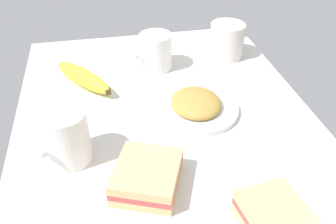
{
  "coord_description": "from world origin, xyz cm",
  "views": [
    {
      "loc": [
        -60.37,
        11.82,
        50.14
      ],
      "look_at": [
        0.0,
        0.0,
        5.0
      ],
      "focal_mm": 39.61,
      "sensor_mm": 36.0,
      "label": 1
    }
  ],
  "objects_px": {
    "coffee_mug_spare": "(155,51)",
    "sandwich_main": "(147,176)",
    "banana": "(83,77)",
    "plate_of_food": "(196,105)",
    "coffee_mug_black": "(66,136)",
    "sandwich_side": "(274,216)",
    "coffee_mug_milky": "(227,40)"
  },
  "relations": [
    {
      "from": "banana",
      "to": "coffee_mug_black",
      "type": "bearing_deg",
      "value": 173.77
    },
    {
      "from": "plate_of_food",
      "to": "coffee_mug_black",
      "type": "relative_size",
      "value": 1.79
    },
    {
      "from": "coffee_mug_black",
      "to": "sandwich_side",
      "type": "distance_m",
      "value": 0.38
    },
    {
      "from": "coffee_mug_black",
      "to": "coffee_mug_spare",
      "type": "relative_size",
      "value": 0.98
    },
    {
      "from": "coffee_mug_black",
      "to": "coffee_mug_spare",
      "type": "bearing_deg",
      "value": -34.55
    },
    {
      "from": "coffee_mug_milky",
      "to": "banana",
      "type": "distance_m",
      "value": 0.39
    },
    {
      "from": "plate_of_food",
      "to": "coffee_mug_black",
      "type": "bearing_deg",
      "value": 110.9
    },
    {
      "from": "coffee_mug_milky",
      "to": "sandwich_main",
      "type": "bearing_deg",
      "value": 146.78
    },
    {
      "from": "plate_of_food",
      "to": "coffee_mug_black",
      "type": "height_order",
      "value": "coffee_mug_black"
    },
    {
      "from": "sandwich_main",
      "to": "coffee_mug_spare",
      "type": "bearing_deg",
      "value": -11.52
    },
    {
      "from": "plate_of_food",
      "to": "sandwich_main",
      "type": "height_order",
      "value": "sandwich_main"
    },
    {
      "from": "plate_of_food",
      "to": "sandwich_main",
      "type": "xyz_separation_m",
      "value": [
        -0.2,
        0.14,
        0.01
      ]
    },
    {
      "from": "coffee_mug_black",
      "to": "plate_of_food",
      "type": "bearing_deg",
      "value": -69.1
    },
    {
      "from": "banana",
      "to": "coffee_mug_spare",
      "type": "bearing_deg",
      "value": -74.41
    },
    {
      "from": "coffee_mug_milky",
      "to": "sandwich_side",
      "type": "bearing_deg",
      "value": 169.13
    },
    {
      "from": "plate_of_food",
      "to": "banana",
      "type": "xyz_separation_m",
      "value": [
        0.16,
        0.24,
        0.01
      ]
    },
    {
      "from": "sandwich_side",
      "to": "coffee_mug_black",
      "type": "bearing_deg",
      "value": 55.29
    },
    {
      "from": "coffee_mug_spare",
      "to": "sandwich_main",
      "type": "height_order",
      "value": "coffee_mug_spare"
    },
    {
      "from": "sandwich_main",
      "to": "banana",
      "type": "bearing_deg",
      "value": 16.27
    },
    {
      "from": "coffee_mug_spare",
      "to": "banana",
      "type": "distance_m",
      "value": 0.19
    },
    {
      "from": "coffee_mug_milky",
      "to": "sandwich_main",
      "type": "distance_m",
      "value": 0.52
    },
    {
      "from": "plate_of_food",
      "to": "sandwich_main",
      "type": "relative_size",
      "value": 1.27
    },
    {
      "from": "coffee_mug_black",
      "to": "coffee_mug_spare",
      "type": "xyz_separation_m",
      "value": [
        0.31,
        -0.21,
        -0.01
      ]
    },
    {
      "from": "coffee_mug_spare",
      "to": "sandwich_side",
      "type": "distance_m",
      "value": 0.53
    },
    {
      "from": "coffee_mug_spare",
      "to": "plate_of_food",
      "type": "bearing_deg",
      "value": -165.51
    },
    {
      "from": "coffee_mug_milky",
      "to": "sandwich_side",
      "type": "distance_m",
      "value": 0.56
    },
    {
      "from": "coffee_mug_milky",
      "to": "coffee_mug_spare",
      "type": "bearing_deg",
      "value": 97.2
    },
    {
      "from": "plate_of_food",
      "to": "coffee_mug_milky",
      "type": "bearing_deg",
      "value": -31.9
    },
    {
      "from": "plate_of_food",
      "to": "sandwich_side",
      "type": "distance_m",
      "value": 0.32
    },
    {
      "from": "banana",
      "to": "sandwich_main",
      "type": "bearing_deg",
      "value": -163.73
    },
    {
      "from": "coffee_mug_black",
      "to": "sandwich_main",
      "type": "height_order",
      "value": "coffee_mug_black"
    },
    {
      "from": "coffee_mug_black",
      "to": "sandwich_side",
      "type": "bearing_deg",
      "value": -124.71
    }
  ]
}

